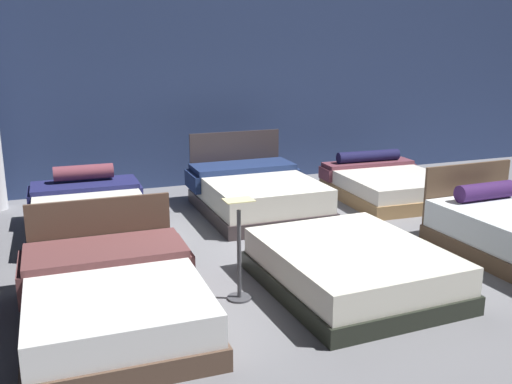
% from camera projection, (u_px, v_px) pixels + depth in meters
% --- Properties ---
extents(ground_plane, '(18.00, 18.00, 0.02)m').
position_uv_depth(ground_plane, '(298.00, 247.00, 7.13)').
color(ground_plane, slate).
extents(showroom_back_wall, '(18.00, 0.06, 3.50)m').
position_uv_depth(showroom_back_wall, '(213.00, 85.00, 9.96)').
color(showroom_back_wall, navy).
rests_on(showroom_back_wall, ground_plane).
extents(bed_0, '(1.61, 2.13, 0.92)m').
position_uv_depth(bed_0, '(113.00, 297.00, 5.11)').
color(bed_0, brown).
rests_on(bed_0, ground_plane).
extents(bed_1, '(1.71, 2.06, 0.47)m').
position_uv_depth(bed_1, '(352.00, 268.00, 5.84)').
color(bed_1, black).
rests_on(bed_1, ground_plane).
extents(bed_3, '(1.54, 1.99, 0.78)m').
position_uv_depth(bed_3, '(89.00, 213.00, 7.62)').
color(bed_3, '#4B5859').
rests_on(bed_3, ground_plane).
extents(bed_4, '(1.71, 2.10, 1.08)m').
position_uv_depth(bed_4, '(256.00, 193.00, 8.50)').
color(bed_4, '#352C2C').
rests_on(bed_4, ground_plane).
extents(bed_5, '(1.69, 1.97, 0.67)m').
position_uv_depth(bed_5, '(388.00, 185.00, 9.23)').
color(bed_5, olive).
rests_on(bed_5, ground_plane).
extents(price_sign, '(0.28, 0.24, 1.02)m').
position_uv_depth(price_sign, '(239.00, 261.00, 5.57)').
color(price_sign, '#3F3F44').
rests_on(price_sign, ground_plane).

